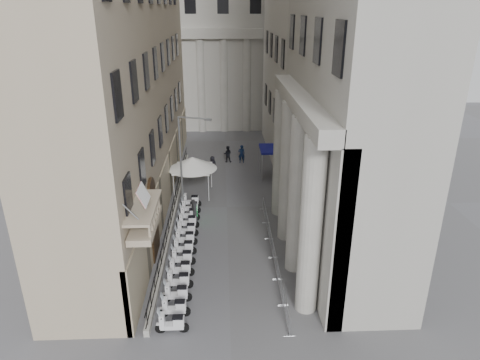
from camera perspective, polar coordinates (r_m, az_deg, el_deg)
The scene contains 29 objects.
far_building at distance 61.42m, azimuth -2.30°, elevation 21.43°, with size 22.00×10.00×30.00m, color beige.
iron_fence at distance 35.36m, azimuth -8.75°, elevation -4.55°, with size 0.30×28.00×1.40m, color black, non-canonical shape.
blue_awning at distance 42.66m, azimuth 3.70°, elevation 0.45°, with size 1.60×3.00×3.00m, color navy, non-canonical shape.
flag at distance 24.50m, azimuth -11.23°, elevation -18.29°, with size 1.00×1.40×8.20m, color #9E0C11, non-canonical shape.
scooter_0 at distance 23.85m, azimuth -8.94°, elevation -19.42°, with size 0.56×1.40×1.50m, color silver, non-canonical shape.
scooter_1 at distance 24.80m, azimuth -8.63°, elevation -17.50°, with size 0.56×1.40×1.50m, color silver, non-canonical shape.
scooter_2 at distance 25.78m, azimuth -8.34°, elevation -15.72°, with size 0.56×1.40×1.50m, color silver, non-canonical shape.
scooter_3 at distance 26.77m, azimuth -8.08°, elevation -14.08°, with size 0.56×1.40×1.50m, color silver, non-canonical shape.
scooter_4 at distance 27.79m, azimuth -7.85°, elevation -12.55°, with size 0.56×1.40×1.50m, color silver, non-canonical shape.
scooter_5 at distance 28.83m, azimuth -7.63°, elevation -11.13°, with size 0.56×1.40×1.50m, color silver, non-canonical shape.
scooter_6 at distance 29.89m, azimuth -7.43°, elevation -9.82°, with size 0.56×1.40×1.50m, color silver, non-canonical shape.
scooter_7 at distance 30.96m, azimuth -7.24°, elevation -8.59°, with size 0.56×1.40×1.50m, color silver, non-canonical shape.
scooter_8 at distance 32.04m, azimuth -7.07°, elevation -7.44°, with size 0.56×1.40×1.50m, color silver, non-canonical shape.
scooter_9 at distance 33.14m, azimuth -6.91°, elevation -6.37°, with size 0.56×1.40×1.50m, color silver, non-canonical shape.
scooter_10 at distance 34.24m, azimuth -6.76°, elevation -5.37°, with size 0.56×1.40×1.50m, color silver, non-canonical shape.
scooter_11 at distance 35.36m, azimuth -6.62°, elevation -4.43°, with size 0.56×1.40×1.50m, color silver, non-canonical shape.
scooter_12 at distance 36.49m, azimuth -6.49°, elevation -3.55°, with size 0.56×1.40×1.50m, color silver, non-canonical shape.
barrier_0 at distance 24.38m, azimuth 6.15°, elevation -18.16°, with size 0.60×2.40×1.10m, color #ACAFB4, non-canonical shape.
barrier_1 at distance 26.32m, azimuth 5.37°, elevation -14.66°, with size 0.60×2.40×1.10m, color #ACAFB4, non-canonical shape.
barrier_2 at distance 28.34m, azimuth 4.71°, elevation -11.64°, with size 0.60×2.40×1.10m, color #ACAFB4, non-canonical shape.
barrier_3 at distance 30.44m, azimuth 4.15°, elevation -9.03°, with size 0.60×2.40×1.10m, color #ACAFB4, non-canonical shape.
barrier_4 at distance 32.59m, azimuth 3.68°, elevation -6.77°, with size 0.60×2.40×1.10m, color #ACAFB4, non-canonical shape.
barrier_5 at distance 34.79m, azimuth 3.26°, elevation -4.78°, with size 0.60×2.40×1.10m, color #ACAFB4, non-canonical shape.
security_tent at distance 38.00m, azimuth -6.48°, elevation 2.29°, with size 4.30×4.30×3.50m.
street_lamp at distance 33.34m, azimuth -7.43°, elevation 2.90°, with size 2.58×0.94×8.14m.
info_kiosk at distance 33.63m, azimuth -6.09°, elevation -4.21°, with size 0.46×0.85×1.73m.
pedestrian_a at distance 46.13m, azimuth 0.21°, elevation 3.50°, with size 0.72×0.47×1.98m, color #0D1934.
pedestrian_b at distance 46.41m, azimuth -1.67°, elevation 3.49°, with size 0.88×0.68×1.80m, color black.
pedestrian_c at distance 43.56m, azimuth -3.67°, elevation 2.11°, with size 0.83×0.54×1.69m, color black.
Camera 1 is at (-0.22, -13.42, 15.71)m, focal length 32.00 mm.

